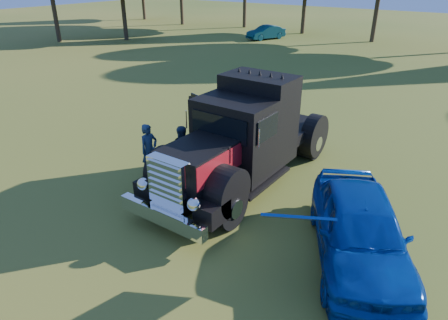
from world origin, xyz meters
TOP-DOWN VIEW (x-y plane):
  - ground at (0.00, 0.00)m, footprint 120.00×120.00m
  - diamond_t_truck at (0.50, 2.13)m, footprint 3.33×7.16m
  - hotrod_coupe at (4.44, 0.65)m, footprint 3.67×4.75m
  - spectator_near at (-1.96, 0.88)m, footprint 0.44×0.63m
  - spectator_far at (-1.10, 1.44)m, footprint 0.93×0.97m
  - distant_teal_car at (-12.10, 25.37)m, footprint 2.49×3.77m

SIDE VIEW (x-z plane):
  - ground at x=0.00m, z-range 0.00..0.00m
  - distant_teal_car at x=-12.10m, z-range 0.00..1.17m
  - hotrod_coupe at x=4.44m, z-range -0.18..1.70m
  - spectator_far at x=-1.10m, z-range 0.00..1.58m
  - spectator_near at x=-1.96m, z-range 0.00..1.63m
  - diamond_t_truck at x=0.50m, z-range -0.22..2.78m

